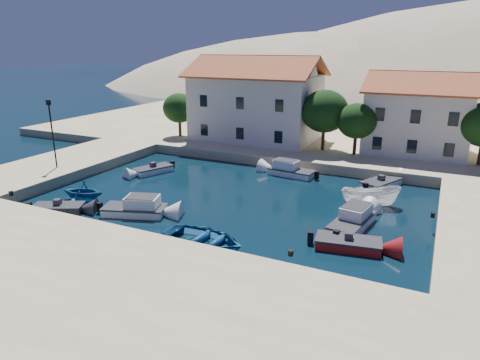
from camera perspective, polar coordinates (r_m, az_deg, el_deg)
name	(u,v)px	position (r m, az deg, el deg)	size (l,w,h in m)	color
ground	(161,249)	(26.84, -10.46, -9.05)	(400.00, 400.00, 0.00)	black
quay_south	(88,290)	(22.69, -19.66, -13.71)	(52.00, 12.00, 1.00)	tan
quay_west	(63,165)	(45.90, -22.54, 1.83)	(8.00, 20.00, 1.00)	tan
quay_north	(340,133)	(59.61, 13.15, 6.09)	(80.00, 36.00, 1.00)	tan
hills	(460,166)	(147.19, 27.29, 1.70)	(254.00, 176.00, 99.00)	tan
building_left	(256,97)	(51.78, 2.19, 10.95)	(14.70, 9.45, 9.70)	silver
building_mid	(419,112)	(48.68, 22.70, 8.35)	(10.50, 8.40, 8.30)	silver
trees	(339,116)	(46.27, 13.01, 8.35)	(37.30, 5.30, 6.45)	#382314
lamppost	(52,127)	(42.62, -23.82, 6.43)	(0.35, 0.25, 6.22)	black
bollards	(231,217)	(27.99, -1.25, -5.00)	(29.36, 9.56, 0.30)	black
motorboat_grey_sw	(58,209)	(34.49, -23.07, -3.55)	(3.97, 3.08, 1.25)	#323136
cabin_cruiser_south	(135,208)	(32.30, -13.89, -3.68)	(4.93, 3.30, 1.60)	white
rowboat_south	(203,245)	(27.04, -4.89, -8.60)	(3.89, 5.44, 1.13)	#185087
motorboat_red_se	(348,244)	(27.22, 14.23, -8.24)	(4.17, 2.38, 1.25)	maroon
cabin_cruiser_east	(352,221)	(30.14, 14.72, -5.31)	(2.62, 4.96, 1.60)	white
boat_east	(370,206)	(34.60, 16.92, -3.33)	(1.72, 4.57, 1.77)	white
motorboat_white_ne	(381,183)	(39.48, 18.27, -0.43)	(3.33, 4.34, 1.25)	white
rowboat_west	(84,200)	(36.64, -20.10, -2.49)	(2.96, 3.43, 1.81)	#185087
motorboat_white_west	(153,170)	(42.41, -11.48, 1.34)	(2.99, 4.07, 1.25)	white
cabin_cruiser_north	(292,171)	(40.96, 6.89, 1.25)	(4.54, 2.32, 1.60)	white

